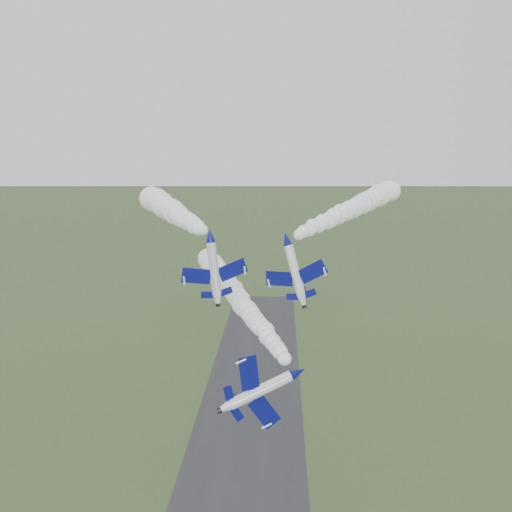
{
  "coord_description": "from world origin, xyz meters",
  "views": [
    {
      "loc": [
        6.77,
        -69.28,
        59.02
      ],
      "look_at": [
        3.05,
        14.64,
        43.66
      ],
      "focal_mm": 40.0,
      "sensor_mm": 36.0,
      "label": 1
    }
  ],
  "objects": [
    {
      "name": "jet_pair_right",
      "position": [
        7.58,
        17.34,
        45.93
      ],
      "size": [
        9.85,
        11.79,
        3.81
      ],
      "rotation": [
        0.0,
        -0.28,
        -0.37
      ],
      "color": "white"
    },
    {
      "name": "jet_lead",
      "position": [
        9.0,
        -4.71,
        33.1
      ],
      "size": [
        5.17,
        11.36,
        8.99
      ],
      "rotation": [
        0.0,
        1.21,
        0.32
      ],
      "color": "white"
    },
    {
      "name": "jet_pair_left",
      "position": [
        -4.11,
        17.04,
        46.44
      ],
      "size": [
        10.5,
        12.17,
        3.14
      ],
      "rotation": [
        0.0,
        -0.1,
        0.35
      ],
      "color": "white"
    },
    {
      "name": "runway",
      "position": [
        0.0,
        30.0,
        0.02
      ],
      "size": [
        24.0,
        260.0,
        0.04
      ],
      "primitive_type": "cube",
      "color": "#2E2E30",
      "rests_on": "ground"
    },
    {
      "name": "smoke_trail_jet_pair_left",
      "position": [
        -15.13,
        44.49,
        47.28
      ],
      "size": [
        24.01,
        52.57,
        5.86
      ],
      "primitive_type": null,
      "rotation": [
        0.0,
        0.0,
        0.35
      ],
      "color": "white"
    },
    {
      "name": "smoke_trail_jet_lead",
      "position": [
        -0.99,
        27.58,
        34.23
      ],
      "size": [
        24.01,
        60.34,
        4.72
      ],
      "primitive_type": null,
      "rotation": [
        0.0,
        0.0,
        0.32
      ],
      "color": "white"
    },
    {
      "name": "smoke_trail_jet_pair_right",
      "position": [
        21.94,
        50.61,
        47.53
      ],
      "size": [
        29.28,
        64.33,
        5.34
      ],
      "primitive_type": null,
      "rotation": [
        0.0,
        0.0,
        -0.37
      ],
      "color": "white"
    }
  ]
}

